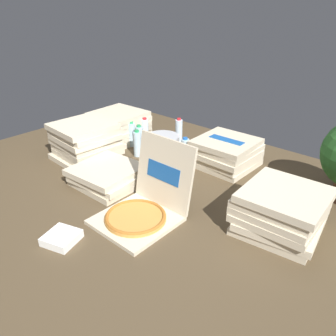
{
  "coord_description": "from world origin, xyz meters",
  "views": [
    {
      "loc": [
        1.33,
        -1.34,
        1.11
      ],
      "look_at": [
        0.05,
        0.1,
        0.14
      ],
      "focal_mm": 35.85,
      "sensor_mm": 36.0,
      "label": 1
    }
  ],
  "objects_px": {
    "pizza_stack_left_near": "(281,211)",
    "water_bottle_1": "(185,152)",
    "ice_bucket": "(163,144)",
    "water_bottle_0": "(137,144)",
    "open_pizza_box": "(144,205)",
    "pizza_stack_left_far": "(86,141)",
    "water_bottle_2": "(145,130)",
    "pizza_stack_center_near": "(109,175)",
    "pizza_stack_center_far": "(120,125)",
    "water_bottle_3": "(179,131)",
    "napkin_pile": "(62,238)",
    "water_bottle_6": "(153,151)",
    "water_bottle_5": "(139,138)",
    "pizza_stack_right_mid": "(226,153)",
    "water_bottle_4": "(132,134)"
  },
  "relations": [
    {
      "from": "pizza_stack_left_far",
      "to": "water_bottle_3",
      "type": "relative_size",
      "value": 2.1
    },
    {
      "from": "pizza_stack_center_near",
      "to": "water_bottle_3",
      "type": "relative_size",
      "value": 2.1
    },
    {
      "from": "water_bottle_3",
      "to": "water_bottle_6",
      "type": "height_order",
      "value": "same"
    },
    {
      "from": "water_bottle_1",
      "to": "pizza_stack_left_near",
      "type": "bearing_deg",
      "value": -18.37
    },
    {
      "from": "water_bottle_3",
      "to": "water_bottle_6",
      "type": "distance_m",
      "value": 0.48
    },
    {
      "from": "open_pizza_box",
      "to": "water_bottle_5",
      "type": "relative_size",
      "value": 2.27
    },
    {
      "from": "pizza_stack_center_near",
      "to": "water_bottle_1",
      "type": "xyz_separation_m",
      "value": [
        0.19,
        0.57,
        0.04
      ]
    },
    {
      "from": "pizza_stack_right_mid",
      "to": "water_bottle_4",
      "type": "height_order",
      "value": "water_bottle_4"
    },
    {
      "from": "ice_bucket",
      "to": "water_bottle_3",
      "type": "relative_size",
      "value": 1.25
    },
    {
      "from": "water_bottle_1",
      "to": "water_bottle_4",
      "type": "height_order",
      "value": "same"
    },
    {
      "from": "pizza_stack_left_far",
      "to": "pizza_stack_center_near",
      "type": "height_order",
      "value": "pizza_stack_left_far"
    },
    {
      "from": "open_pizza_box",
      "to": "water_bottle_5",
      "type": "distance_m",
      "value": 0.96
    },
    {
      "from": "water_bottle_4",
      "to": "pizza_stack_right_mid",
      "type": "bearing_deg",
      "value": 14.47
    },
    {
      "from": "ice_bucket",
      "to": "water_bottle_5",
      "type": "xyz_separation_m",
      "value": [
        -0.17,
        -0.09,
        0.03
      ]
    },
    {
      "from": "pizza_stack_left_near",
      "to": "water_bottle_1",
      "type": "bearing_deg",
      "value": 161.63
    },
    {
      "from": "pizza_stack_left_near",
      "to": "water_bottle_4",
      "type": "relative_size",
      "value": 2.17
    },
    {
      "from": "ice_bucket",
      "to": "water_bottle_4",
      "type": "relative_size",
      "value": 1.25
    },
    {
      "from": "napkin_pile",
      "to": "ice_bucket",
      "type": "bearing_deg",
      "value": 107.63
    },
    {
      "from": "pizza_stack_center_far",
      "to": "pizza_stack_left_far",
      "type": "distance_m",
      "value": 0.46
    },
    {
      "from": "open_pizza_box",
      "to": "pizza_stack_left_near",
      "type": "relative_size",
      "value": 1.05
    },
    {
      "from": "water_bottle_2",
      "to": "water_bottle_6",
      "type": "relative_size",
      "value": 1.0
    },
    {
      "from": "water_bottle_3",
      "to": "water_bottle_6",
      "type": "bearing_deg",
      "value": -73.3
    },
    {
      "from": "pizza_stack_center_far",
      "to": "pizza_stack_left_near",
      "type": "height_order",
      "value": "same"
    },
    {
      "from": "pizza_stack_right_mid",
      "to": "water_bottle_2",
      "type": "relative_size",
      "value": 2.0
    },
    {
      "from": "water_bottle_5",
      "to": "ice_bucket",
      "type": "bearing_deg",
      "value": 28.87
    },
    {
      "from": "water_bottle_5",
      "to": "napkin_pile",
      "type": "bearing_deg",
      "value": -63.23
    },
    {
      "from": "pizza_stack_left_near",
      "to": "water_bottle_1",
      "type": "height_order",
      "value": "pizza_stack_left_near"
    },
    {
      "from": "water_bottle_3",
      "to": "pizza_stack_left_near",
      "type": "bearing_deg",
      "value": -26.6
    },
    {
      "from": "pizza_stack_center_far",
      "to": "water_bottle_3",
      "type": "xyz_separation_m",
      "value": [
        0.44,
        0.28,
        -0.02
      ]
    },
    {
      "from": "pizza_stack_center_near",
      "to": "water_bottle_0",
      "type": "relative_size",
      "value": 2.1
    },
    {
      "from": "pizza_stack_right_mid",
      "to": "ice_bucket",
      "type": "height_order",
      "value": "pizza_stack_right_mid"
    },
    {
      "from": "pizza_stack_center_far",
      "to": "pizza_stack_left_near",
      "type": "relative_size",
      "value": 0.94
    },
    {
      "from": "pizza_stack_left_far",
      "to": "napkin_pile",
      "type": "xyz_separation_m",
      "value": [
        0.73,
        -0.7,
        -0.12
      ]
    },
    {
      "from": "open_pizza_box",
      "to": "pizza_stack_left_near",
      "type": "distance_m",
      "value": 0.74
    },
    {
      "from": "pizza_stack_left_far",
      "to": "water_bottle_4",
      "type": "bearing_deg",
      "value": 79.08
    },
    {
      "from": "open_pizza_box",
      "to": "water_bottle_6",
      "type": "bearing_deg",
      "value": 129.37
    },
    {
      "from": "pizza_stack_left_near",
      "to": "napkin_pile",
      "type": "bearing_deg",
      "value": -133.5
    },
    {
      "from": "pizza_stack_right_mid",
      "to": "pizza_stack_center_far",
      "type": "relative_size",
      "value": 0.98
    },
    {
      "from": "pizza_stack_left_far",
      "to": "water_bottle_6",
      "type": "distance_m",
      "value": 0.53
    },
    {
      "from": "pizza_stack_right_mid",
      "to": "pizza_stack_center_near",
      "type": "xyz_separation_m",
      "value": [
        -0.43,
        -0.75,
        -0.04
      ]
    },
    {
      "from": "pizza_stack_left_far",
      "to": "water_bottle_4",
      "type": "relative_size",
      "value": 2.1
    },
    {
      "from": "pizza_stack_center_far",
      "to": "water_bottle_1",
      "type": "xyz_separation_m",
      "value": [
        0.76,
        -0.02,
        -0.02
      ]
    },
    {
      "from": "pizza_stack_center_near",
      "to": "water_bottle_4",
      "type": "distance_m",
      "value": 0.66
    },
    {
      "from": "water_bottle_1",
      "to": "water_bottle_3",
      "type": "xyz_separation_m",
      "value": [
        -0.32,
        0.31,
        0.0
      ]
    },
    {
      "from": "open_pizza_box",
      "to": "water_bottle_5",
      "type": "xyz_separation_m",
      "value": [
        -0.71,
        0.65,
        0.02
      ]
    },
    {
      "from": "ice_bucket",
      "to": "water_bottle_0",
      "type": "bearing_deg",
      "value": -118.16
    },
    {
      "from": "pizza_stack_left_near",
      "to": "water_bottle_1",
      "type": "xyz_separation_m",
      "value": [
        -0.88,
        0.29,
        -0.02
      ]
    },
    {
      "from": "pizza_stack_left_far",
      "to": "pizza_stack_center_near",
      "type": "bearing_deg",
      "value": -18.04
    },
    {
      "from": "pizza_stack_left_far",
      "to": "water_bottle_2",
      "type": "xyz_separation_m",
      "value": [
        0.09,
        0.55,
        -0.04
      ]
    },
    {
      "from": "pizza_stack_center_near",
      "to": "water_bottle_0",
      "type": "height_order",
      "value": "water_bottle_0"
    }
  ]
}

